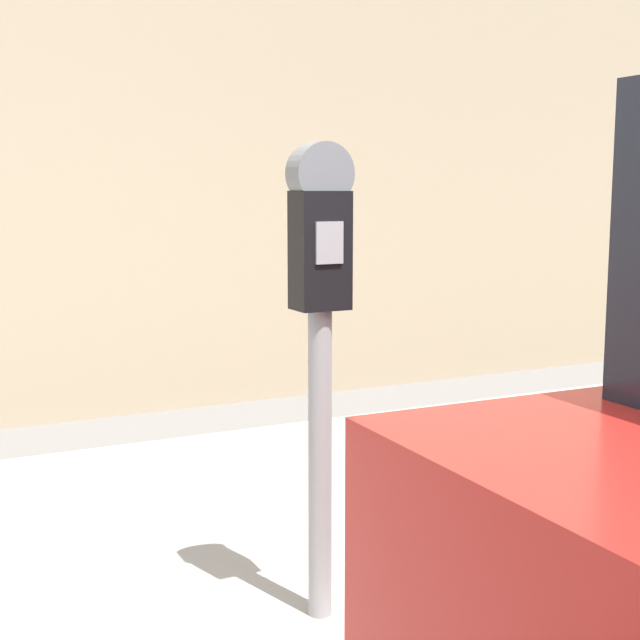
# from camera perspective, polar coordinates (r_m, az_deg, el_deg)

# --- Properties ---
(sidewalk) EXTENTS (24.00, 2.80, 0.13)m
(sidewalk) POSITION_cam_1_polar(r_m,az_deg,el_deg) (3.94, -1.97, -13.35)
(sidewalk) COLOR #9E9B96
(sidewalk) RESTS_ON ground_plane
(parking_meter) EXTENTS (0.19, 0.13, 1.54)m
(parking_meter) POSITION_cam_1_polar(r_m,az_deg,el_deg) (2.80, 0.00, 0.55)
(parking_meter) COLOR gray
(parking_meter) RESTS_ON sidewalk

